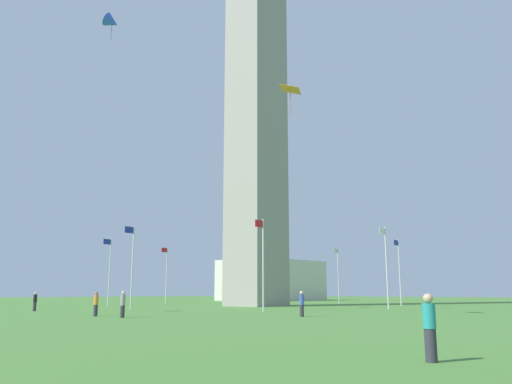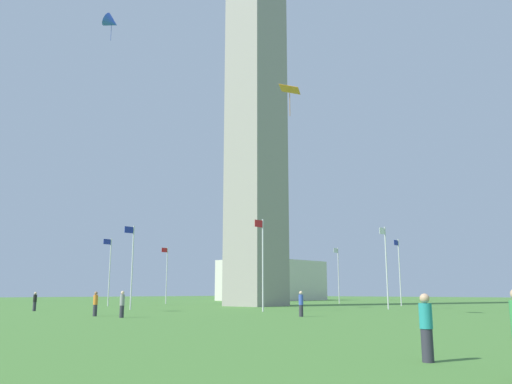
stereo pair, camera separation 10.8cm
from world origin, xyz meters
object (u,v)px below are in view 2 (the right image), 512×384
(flagpole_s, at_px, (338,273))
(flagpole_w, at_px, (166,273))
(person_orange_shirt, at_px, (95,304))
(flagpole_ne, at_px, (262,260))
(person_blue_shirt, at_px, (301,304))
(kite_blue_delta, at_px, (112,22))
(flagpole_sw, at_px, (252,274))
(person_black_shirt, at_px, (35,302))
(flagpole_n, at_px, (132,263))
(flagpole_nw, at_px, (109,269))
(obelisk_monument, at_px, (256,99))
(distant_building, at_px, (272,281))
(flagpole_se, at_px, (399,269))
(person_gray_shirt, at_px, (122,304))
(person_teal_shirt, at_px, (426,328))
(flagpole_e, at_px, (386,264))
(kite_orange_diamond, at_px, (290,90))

(flagpole_s, bearing_deg, flagpole_w, -45.00)
(person_orange_shirt, bearing_deg, flagpole_ne, -50.15)
(person_blue_shirt, relative_size, kite_blue_delta, 0.63)
(flagpole_sw, relative_size, flagpole_w, 1.00)
(person_black_shirt, bearing_deg, flagpole_w, 66.52)
(flagpole_n, height_order, flagpole_sw, same)
(flagpole_nw, bearing_deg, obelisk_monument, 135.13)
(person_black_shirt, bearing_deg, distant_building, 58.63)
(distant_building, bearing_deg, person_orange_shirt, 31.08)
(flagpole_w, xyz_separation_m, person_orange_shirt, (27.34, 27.79, -3.62))
(flagpole_se, relative_size, person_black_shirt, 4.82)
(kite_blue_delta, bearing_deg, flagpole_s, -176.25)
(flagpole_se, relative_size, person_orange_shirt, 4.73)
(obelisk_monument, relative_size, person_gray_shirt, 30.13)
(flagpole_se, bearing_deg, flagpole_n, -22.50)
(flagpole_w, distance_m, flagpole_nw, 13.67)
(obelisk_monument, bearing_deg, flagpole_ne, 44.87)
(person_teal_shirt, distance_m, person_black_shirt, 42.34)
(flagpole_ne, distance_m, distant_building, 60.84)
(person_orange_shirt, bearing_deg, flagpole_sw, -10.34)
(person_teal_shirt, relative_size, person_black_shirt, 0.98)
(flagpole_n, distance_m, flagpole_s, 35.71)
(obelisk_monument, distance_m, flagpole_ne, 28.46)
(flagpole_nw, xyz_separation_m, person_orange_shirt, (14.72, 22.56, -3.62))
(flagpole_se, distance_m, kite_blue_delta, 43.45)
(flagpole_e, distance_m, flagpole_se, 13.67)
(flagpole_n, relative_size, person_blue_shirt, 4.66)
(flagpole_se, bearing_deg, flagpole_nw, -45.00)
(distant_building, bearing_deg, flagpole_n, 27.52)
(flagpole_n, relative_size, flagpole_se, 1.00)
(flagpole_n, xyz_separation_m, flagpole_w, (-17.86, -17.86, 0.00))
(flagpole_s, bearing_deg, flagpole_sw, -67.50)
(flagpole_n, distance_m, flagpole_se, 32.99)
(flagpole_s, height_order, person_orange_shirt, flagpole_s)
(person_gray_shirt, xyz_separation_m, kite_orange_diamond, (-7.97, 8.23, 15.31))
(obelisk_monument, xyz_separation_m, flagpole_se, (-12.57, 12.63, -22.13))
(flagpole_e, xyz_separation_m, person_teal_shirt, (34.63, 20.30, -3.66))
(person_blue_shirt, bearing_deg, obelisk_monument, -32.09)
(person_black_shirt, xyz_separation_m, distant_building, (-59.43, -23.60, 3.13))
(flagpole_nw, distance_m, kite_blue_delta, 29.26)
(flagpole_e, relative_size, flagpole_nw, 1.00)
(flagpole_s, xyz_separation_m, person_blue_shirt, (35.73, 21.06, -3.61))
(flagpole_n, xyz_separation_m, kite_blue_delta, (5.26, 2.69, 22.62))
(person_teal_shirt, height_order, person_orange_shirt, person_orange_shirt)
(obelisk_monument, height_order, person_blue_shirt, obelisk_monument)
(flagpole_n, xyz_separation_m, flagpole_se, (-30.48, 12.63, 0.00))
(person_orange_shirt, bearing_deg, kite_orange_diamond, -94.74)
(flagpole_ne, xyz_separation_m, flagpole_nw, (-0.00, -25.25, 0.00))
(flagpole_nw, distance_m, kite_orange_diamond, 36.62)
(flagpole_w, distance_m, person_blue_shirt, 42.97)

